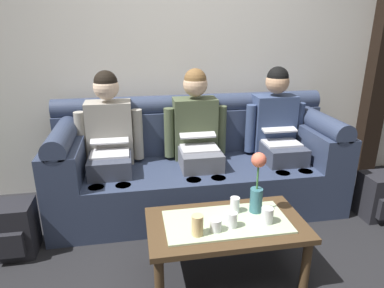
{
  "coord_description": "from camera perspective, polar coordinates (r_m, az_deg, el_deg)",
  "views": [
    {
      "loc": [
        -0.54,
        -1.63,
        1.58
      ],
      "look_at": [
        -0.09,
        0.93,
        0.66
      ],
      "focal_mm": 32.14,
      "sensor_mm": 36.0,
      "label": 1
    }
  ],
  "objects": [
    {
      "name": "backpack_right",
      "position": [
        3.34,
        28.59,
        -7.67
      ],
      "size": [
        0.28,
        0.3,
        0.39
      ],
      "color": "black",
      "rests_on": "ground_plane"
    },
    {
      "name": "cup_near_right",
      "position": [
        2.15,
        6.71,
        -12.38
      ],
      "size": [
        0.06,
        0.06,
        0.1
      ],
      "primitive_type": "cylinder",
      "color": "silver",
      "rests_on": "coffee_table"
    },
    {
      "name": "flower_vase",
      "position": [
        2.25,
        10.78,
        -6.34
      ],
      "size": [
        0.1,
        0.1,
        0.41
      ],
      "color": "#336672",
      "rests_on": "coffee_table"
    },
    {
      "name": "back_wall_patterned",
      "position": [
        3.37,
        -0.87,
        17.22
      ],
      "size": [
        6.0,
        0.12,
        2.9
      ],
      "primitive_type": "cube",
      "color": "silver",
      "rests_on": "ground_plane"
    },
    {
      "name": "cup_far_center",
      "position": [
        2.05,
        0.91,
        -13.32
      ],
      "size": [
        0.07,
        0.07,
        0.13
      ],
      "primitive_type": "cylinder",
      "color": "#DBB77A",
      "rests_on": "coffee_table"
    },
    {
      "name": "coffee_table",
      "position": [
        2.25,
        5.68,
        -13.83
      ],
      "size": [
        1.0,
        0.55,
        0.41
      ],
      "color": "#47331E",
      "rests_on": "ground_plane"
    },
    {
      "name": "person_right",
      "position": [
        3.21,
        14.04,
        2.15
      ],
      "size": [
        0.56,
        0.67,
        1.22
      ],
      "color": "#383D4C",
      "rests_on": "ground_plane"
    },
    {
      "name": "couch",
      "position": [
        3.1,
        0.81,
        -3.63
      ],
      "size": [
        2.46,
        0.88,
        0.96
      ],
      "color": "#2D3851",
      "rests_on": "ground_plane"
    },
    {
      "name": "timber_pillar",
      "position": [
        4.08,
        29.22,
        15.26
      ],
      "size": [
        0.2,
        0.2,
        2.9
      ],
      "primitive_type": "cube",
      "color": "black",
      "rests_on": "ground_plane"
    },
    {
      "name": "person_middle",
      "position": [
        2.99,
        0.86,
        1.47
      ],
      "size": [
        0.56,
        0.67,
        1.22
      ],
      "color": "#595B66",
      "rests_on": "ground_plane"
    },
    {
      "name": "cup_far_left",
      "position": [
        2.22,
        12.37,
        -11.47
      ],
      "size": [
        0.08,
        0.08,
        0.1
      ],
      "primitive_type": "cylinder",
      "color": "silver",
      "rests_on": "coffee_table"
    },
    {
      "name": "backpack_left",
      "position": [
        2.82,
        -27.59,
        -12.5
      ],
      "size": [
        0.3,
        0.29,
        0.39
      ],
      "color": "black",
      "rests_on": "ground_plane"
    },
    {
      "name": "cup_near_left",
      "position": [
        2.3,
        7.12,
        -9.98
      ],
      "size": [
        0.06,
        0.06,
        0.1
      ],
      "primitive_type": "cylinder",
      "color": "silver",
      "rests_on": "coffee_table"
    },
    {
      "name": "cup_far_right",
      "position": [
        2.11,
        3.96,
        -13.26
      ],
      "size": [
        0.07,
        0.07,
        0.08
      ],
      "primitive_type": "cylinder",
      "color": "silver",
      "rests_on": "coffee_table"
    },
    {
      "name": "person_left",
      "position": [
        2.95,
        -13.51,
        0.65
      ],
      "size": [
        0.56,
        0.67,
        1.22
      ],
      "color": "#383D4C",
      "rests_on": "ground_plane"
    }
  ]
}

